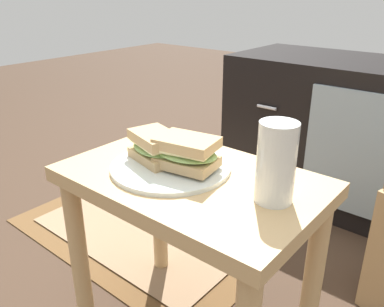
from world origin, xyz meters
The scene contains 7 objects.
side_table centered at (0.00, 0.00, 0.37)m, with size 0.56×0.36×0.46m.
tv_cabinet centered at (0.04, 0.95, 0.29)m, with size 0.96×0.46×0.58m.
area_rug centered at (-0.43, 0.32, 0.00)m, with size 0.92×0.72×0.01m.
plate centered at (-0.05, -0.01, 0.47)m, with size 0.27×0.27×0.01m, color silver.
sandwich_front centered at (-0.10, -0.01, 0.50)m, with size 0.15×0.11×0.07m.
sandwich_back centered at (-0.01, 0.00, 0.51)m, with size 0.15×0.11×0.07m.
beer_glass centered at (0.19, 0.01, 0.54)m, with size 0.07×0.07×0.16m.
Camera 1 is at (0.50, -0.60, 0.84)m, focal length 37.39 mm.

